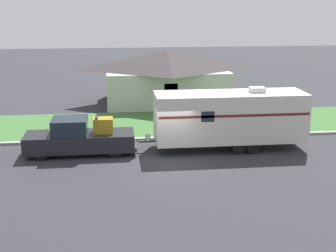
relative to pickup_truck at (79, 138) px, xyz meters
name	(u,v)px	position (x,y,z in m)	size (l,w,h in m)	color
ground_plane	(171,160)	(4.74, -1.59, -0.89)	(120.00, 120.00, 0.00)	#2D2D33
curb_strip	(163,138)	(4.74, 2.16, -0.82)	(80.00, 0.30, 0.14)	#999993
lawn_strip	(157,124)	(4.74, 5.81, -0.87)	(80.00, 7.00, 0.03)	#3D6B33
house_across_street	(166,76)	(6.12, 12.58, 1.29)	(10.17, 7.13, 4.20)	#B2B2A8
pickup_truck	(79,138)	(0.00, 0.00, 0.00)	(5.91, 2.02, 2.07)	black
travel_trailer	(230,117)	(8.23, 0.00, 0.94)	(9.18, 2.46, 3.44)	black
mailbox	(240,117)	(9.64, 2.92, 0.13)	(0.48, 0.20, 1.32)	brown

